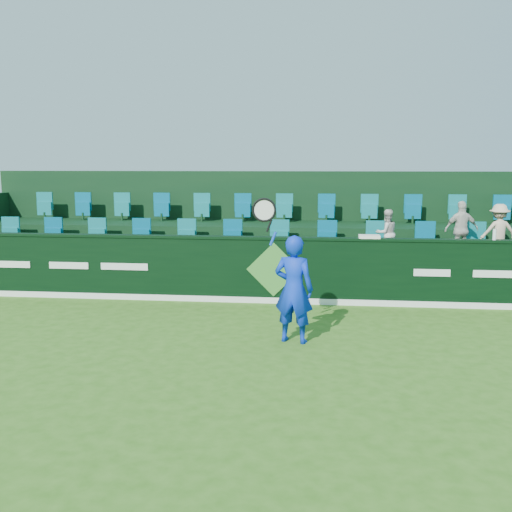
# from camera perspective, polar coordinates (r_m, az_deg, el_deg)

# --- Properties ---
(ground) EXTENTS (60.00, 60.00, 0.00)m
(ground) POSITION_cam_1_polar(r_m,az_deg,el_deg) (7.91, -0.48, -11.59)
(ground) COLOR #326417
(ground) RESTS_ON ground
(sponsor_hoarding) EXTENTS (16.00, 0.25, 1.35)m
(sponsor_hoarding) POSITION_cam_1_polar(r_m,az_deg,el_deg) (11.57, 1.83, -1.39)
(sponsor_hoarding) COLOR black
(sponsor_hoarding) RESTS_ON ground
(stand_tier_front) EXTENTS (16.00, 2.00, 0.80)m
(stand_tier_front) POSITION_cam_1_polar(r_m,az_deg,el_deg) (12.70, 2.20, -1.69)
(stand_tier_front) COLOR black
(stand_tier_front) RESTS_ON ground
(stand_tier_back) EXTENTS (16.00, 1.80, 1.30)m
(stand_tier_back) POSITION_cam_1_polar(r_m,az_deg,el_deg) (14.53, 2.73, 0.70)
(stand_tier_back) COLOR black
(stand_tier_back) RESTS_ON ground
(stand_rear) EXTENTS (16.00, 4.10, 2.60)m
(stand_rear) POSITION_cam_1_polar(r_m,az_deg,el_deg) (14.89, 2.85, 3.11)
(stand_rear) COLOR black
(stand_rear) RESTS_ON ground
(seat_row_front) EXTENTS (13.50, 0.50, 0.60)m
(seat_row_front) POSITION_cam_1_polar(r_m,az_deg,el_deg) (12.98, 2.34, 1.68)
(seat_row_front) COLOR #107075
(seat_row_front) RESTS_ON stand_tier_front
(seat_row_back) EXTENTS (13.50, 0.50, 0.60)m
(seat_row_back) POSITION_cam_1_polar(r_m,az_deg,el_deg) (14.71, 2.83, 4.53)
(seat_row_back) COLOR #107075
(seat_row_back) RESTS_ON stand_tier_back
(tennis_player) EXTENTS (1.06, 0.55, 2.35)m
(tennis_player) POSITION_cam_1_polar(r_m,az_deg,el_deg) (8.99, 3.76, -3.22)
(tennis_player) COLOR #0B2EC5
(tennis_player) RESTS_ON ground
(spectator_left) EXTENTS (0.61, 0.55, 1.03)m
(spectator_left) POSITION_cam_1_polar(r_m,az_deg,el_deg) (12.63, 12.92, 2.23)
(spectator_left) COLOR beige
(spectator_left) RESTS_ON stand_tier_front
(spectator_middle) EXTENTS (0.76, 0.40, 1.23)m
(spectator_middle) POSITION_cam_1_polar(r_m,az_deg,el_deg) (12.90, 19.85, 2.49)
(spectator_middle) COLOR beige
(spectator_middle) RESTS_ON stand_tier_front
(spectator_right) EXTENTS (0.78, 0.48, 1.17)m
(spectator_right) POSITION_cam_1_polar(r_m,az_deg,el_deg) (13.11, 23.09, 2.26)
(spectator_right) COLOR beige
(spectator_right) RESTS_ON stand_tier_front
(towel) EXTENTS (0.41, 0.27, 0.06)m
(towel) POSITION_cam_1_polar(r_m,az_deg,el_deg) (11.47, 11.26, 1.92)
(towel) COLOR white
(towel) RESTS_ON sponsor_hoarding
(drinks_bottle) EXTENTS (0.07, 0.07, 0.21)m
(drinks_bottle) POSITION_cam_1_polar(r_m,az_deg,el_deg) (11.91, 22.75, 2.00)
(drinks_bottle) COLOR white
(drinks_bottle) RESTS_ON sponsor_hoarding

